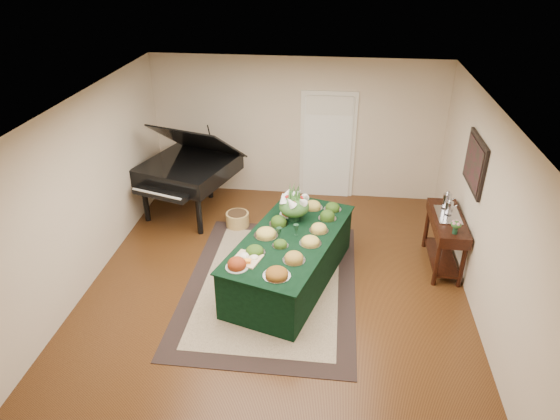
# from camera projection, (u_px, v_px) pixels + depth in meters

# --- Properties ---
(ground) EXTENTS (6.00, 6.00, 0.00)m
(ground) POSITION_uv_depth(u_px,v_px,m) (278.00, 281.00, 7.51)
(ground) COLOR black
(ground) RESTS_ON ground
(area_rug) EXTENTS (2.48, 3.48, 0.01)m
(area_rug) POSITION_uv_depth(u_px,v_px,m) (271.00, 284.00, 7.42)
(area_rug) COLOR black
(area_rug) RESTS_ON ground
(kitchen_doorway) EXTENTS (1.05, 0.07, 2.10)m
(kitchen_doorway) POSITION_uv_depth(u_px,v_px,m) (327.00, 147.00, 9.55)
(kitchen_doorway) COLOR silver
(kitchen_doorway) RESTS_ON ground
(buffet_table) EXTENTS (1.86, 2.75, 0.77)m
(buffet_table) POSITION_uv_depth(u_px,v_px,m) (290.00, 259.00, 7.34)
(buffet_table) COLOR black
(buffet_table) RESTS_ON ground
(food_platters) EXTENTS (1.48, 2.31, 0.12)m
(food_platters) POSITION_uv_depth(u_px,v_px,m) (290.00, 232.00, 7.18)
(food_platters) COLOR #BBBBC4
(food_platters) RESTS_ON buffet_table
(cutting_board) EXTENTS (0.44, 0.44, 0.10)m
(cutting_board) POSITION_uv_depth(u_px,v_px,m) (247.00, 257.00, 6.63)
(cutting_board) COLOR tan
(cutting_board) RESTS_ON buffet_table
(green_goblets) EXTENTS (0.31, 0.19, 0.18)m
(green_goblets) POSITION_uv_depth(u_px,v_px,m) (288.00, 231.00, 7.10)
(green_goblets) COLOR #13301E
(green_goblets) RESTS_ON buffet_table
(floral_centerpiece) EXTENTS (0.47, 0.47, 0.47)m
(floral_centerpiece) POSITION_uv_depth(u_px,v_px,m) (294.00, 203.00, 7.46)
(floral_centerpiece) COLOR #13301E
(floral_centerpiece) RESTS_ON buffet_table
(grand_piano) EXTENTS (1.92, 2.03, 1.77)m
(grand_piano) POSITION_uv_depth(u_px,v_px,m) (188.00, 169.00, 8.97)
(grand_piano) COLOR black
(grand_piano) RESTS_ON ground
(wicker_basket) EXTENTS (0.41, 0.41, 0.26)m
(wicker_basket) POSITION_uv_depth(u_px,v_px,m) (238.00, 220.00, 8.88)
(wicker_basket) COLOR #A47F42
(wicker_basket) RESTS_ON ground
(mahogany_sideboard) EXTENTS (0.45, 1.25, 0.86)m
(mahogany_sideboard) POSITION_uv_depth(u_px,v_px,m) (447.00, 229.00, 7.55)
(mahogany_sideboard) COLOR black
(mahogany_sideboard) RESTS_ON ground
(tea_service) EXTENTS (0.34, 0.58, 0.30)m
(tea_service) POSITION_uv_depth(u_px,v_px,m) (448.00, 205.00, 7.54)
(tea_service) COLOR #BBBBC4
(tea_service) RESTS_ON mahogany_sideboard
(pink_bouquet) EXTENTS (0.16, 0.16, 0.21)m
(pink_bouquet) POSITION_uv_depth(u_px,v_px,m) (456.00, 225.00, 6.98)
(pink_bouquet) COLOR #13301E
(pink_bouquet) RESTS_ON mahogany_sideboard
(wall_painting) EXTENTS (0.05, 0.95, 0.75)m
(wall_painting) POSITION_uv_depth(u_px,v_px,m) (475.00, 163.00, 7.01)
(wall_painting) COLOR black
(wall_painting) RESTS_ON ground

